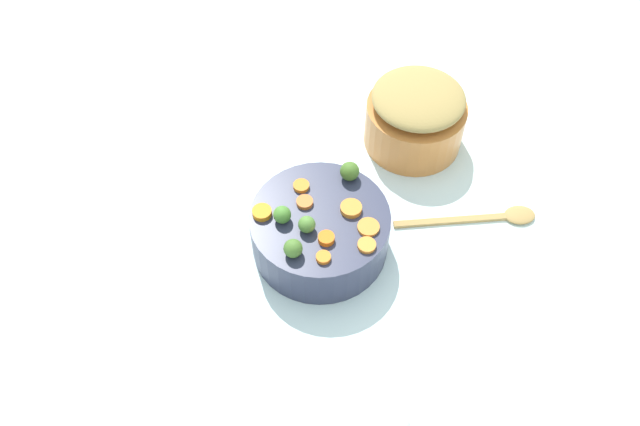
# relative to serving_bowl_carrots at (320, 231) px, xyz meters

# --- Properties ---
(tabletop) EXTENTS (2.40, 2.40, 0.02)m
(tabletop) POSITION_rel_serving_bowl_carrots_xyz_m (0.01, -0.02, -0.06)
(tabletop) COLOR white
(tabletop) RESTS_ON ground
(serving_bowl_carrots) EXTENTS (0.26, 0.26, 0.10)m
(serving_bowl_carrots) POSITION_rel_serving_bowl_carrots_xyz_m (0.00, 0.00, 0.00)
(serving_bowl_carrots) COLOR #2D3048
(serving_bowl_carrots) RESTS_ON tabletop
(metal_pot) EXTENTS (0.21, 0.21, 0.10)m
(metal_pot) POSITION_rel_serving_bowl_carrots_xyz_m (0.29, 0.18, 0.00)
(metal_pot) COLOR #CF7B39
(metal_pot) RESTS_ON tabletop
(stuffing_mound) EXTENTS (0.19, 0.19, 0.05)m
(stuffing_mound) POSITION_rel_serving_bowl_carrots_xyz_m (0.29, 0.18, 0.08)
(stuffing_mound) COLOR tan
(stuffing_mound) RESTS_ON metal_pot
(carrot_slice_0) EXTENTS (0.04, 0.04, 0.01)m
(carrot_slice_0) POSITION_rel_serving_bowl_carrots_xyz_m (-0.02, 0.04, 0.05)
(carrot_slice_0) COLOR orange
(carrot_slice_0) RESTS_ON serving_bowl_carrots
(carrot_slice_1) EXTENTS (0.04, 0.04, 0.01)m
(carrot_slice_1) POSITION_rel_serving_bowl_carrots_xyz_m (0.05, -0.09, 0.05)
(carrot_slice_1) COLOR orange
(carrot_slice_1) RESTS_ON serving_bowl_carrots
(carrot_slice_2) EXTENTS (0.03, 0.03, 0.01)m
(carrot_slice_2) POSITION_rel_serving_bowl_carrots_xyz_m (-0.03, -0.09, 0.05)
(carrot_slice_2) COLOR orange
(carrot_slice_2) RESTS_ON serving_bowl_carrots
(carrot_slice_3) EXTENTS (0.04, 0.04, 0.01)m
(carrot_slice_3) POSITION_rel_serving_bowl_carrots_xyz_m (0.07, -0.06, 0.05)
(carrot_slice_3) COLOR orange
(carrot_slice_3) RESTS_ON serving_bowl_carrots
(carrot_slice_4) EXTENTS (0.03, 0.03, 0.01)m
(carrot_slice_4) POSITION_rel_serving_bowl_carrots_xyz_m (-0.01, -0.05, 0.05)
(carrot_slice_4) COLOR orange
(carrot_slice_4) RESTS_ON serving_bowl_carrots
(carrot_slice_5) EXTENTS (0.05, 0.05, 0.01)m
(carrot_slice_5) POSITION_rel_serving_bowl_carrots_xyz_m (-0.10, 0.04, 0.05)
(carrot_slice_5) COLOR orange
(carrot_slice_5) RESTS_ON serving_bowl_carrots
(carrot_slice_6) EXTENTS (0.05, 0.05, 0.01)m
(carrot_slice_6) POSITION_rel_serving_bowl_carrots_xyz_m (0.06, -0.01, 0.05)
(carrot_slice_6) COLOR orange
(carrot_slice_6) RESTS_ON serving_bowl_carrots
(carrot_slice_7) EXTENTS (0.04, 0.04, 0.01)m
(carrot_slice_7) POSITION_rel_serving_bowl_carrots_xyz_m (-0.01, 0.08, 0.05)
(carrot_slice_7) COLOR orange
(carrot_slice_7) RESTS_ON serving_bowl_carrots
(brussels_sprout_0) EXTENTS (0.03, 0.03, 0.03)m
(brussels_sprout_0) POSITION_rel_serving_bowl_carrots_xyz_m (-0.07, -0.06, 0.06)
(brussels_sprout_0) COLOR #4A732D
(brussels_sprout_0) RESTS_ON serving_bowl_carrots
(brussels_sprout_1) EXTENTS (0.03, 0.03, 0.03)m
(brussels_sprout_1) POSITION_rel_serving_bowl_carrots_xyz_m (-0.03, -0.02, 0.06)
(brussels_sprout_1) COLOR #538135
(brussels_sprout_1) RESTS_ON serving_bowl_carrots
(brussels_sprout_2) EXTENTS (0.03, 0.03, 0.03)m
(brussels_sprout_2) POSITION_rel_serving_bowl_carrots_xyz_m (-0.07, 0.02, 0.06)
(brussels_sprout_2) COLOR #4A8230
(brussels_sprout_2) RESTS_ON serving_bowl_carrots
(brussels_sprout_3) EXTENTS (0.04, 0.04, 0.04)m
(brussels_sprout_3) POSITION_rel_serving_bowl_carrots_xyz_m (0.09, 0.06, 0.07)
(brussels_sprout_3) COLOR #486E27
(brussels_sprout_3) RESTS_ON serving_bowl_carrots
(wooden_spoon) EXTENTS (0.28, 0.11, 0.01)m
(wooden_spoon) POSITION_rel_serving_bowl_carrots_xyz_m (0.34, -0.07, -0.04)
(wooden_spoon) COLOR #B0884C
(wooden_spoon) RESTS_ON tabletop
(casserole_dish) EXTENTS (0.26, 0.26, 0.09)m
(casserole_dish) POSITION_rel_serving_bowl_carrots_xyz_m (0.11, -0.41, -0.00)
(casserole_dish) COLOR white
(casserole_dish) RESTS_ON tabletop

